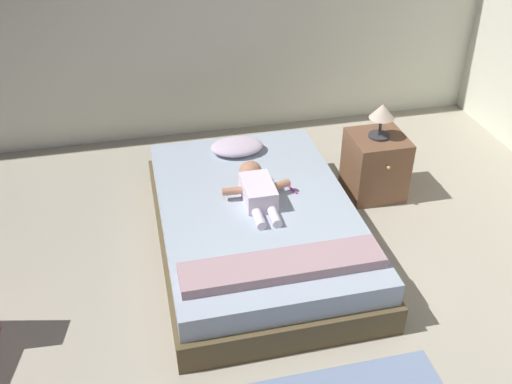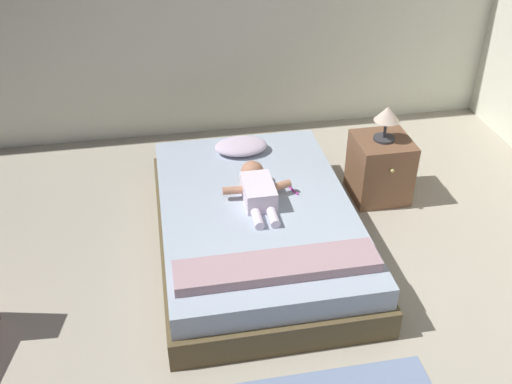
# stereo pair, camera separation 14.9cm
# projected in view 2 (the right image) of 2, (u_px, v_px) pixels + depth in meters

# --- Properties ---
(ground_plane) EXTENTS (8.00, 8.00, 0.00)m
(ground_plane) POSITION_uv_depth(u_px,v_px,m) (241.00, 368.00, 3.35)
(ground_plane) COLOR #AEA591
(bed) EXTENTS (1.38, 2.09, 0.37)m
(bed) POSITION_uv_depth(u_px,v_px,m) (256.00, 225.00, 4.18)
(bed) COLOR brown
(bed) RESTS_ON ground_plane
(pillow) EXTENTS (0.42, 0.29, 0.10)m
(pillow) POSITION_uv_depth(u_px,v_px,m) (241.00, 146.00, 4.65)
(pillow) COLOR silver
(pillow) RESTS_ON bed
(baby) EXTENTS (0.50, 0.67, 0.17)m
(baby) POSITION_uv_depth(u_px,v_px,m) (257.00, 188.00, 4.10)
(baby) COLOR white
(baby) RESTS_ON bed
(toothbrush) EXTENTS (0.06, 0.13, 0.02)m
(toothbrush) POSITION_uv_depth(u_px,v_px,m) (292.00, 189.00, 4.21)
(toothbrush) COLOR #B13A9A
(toothbrush) RESTS_ON bed
(nightstand) EXTENTS (0.44, 0.47, 0.52)m
(nightstand) POSITION_uv_depth(u_px,v_px,m) (380.00, 168.00, 4.68)
(nightstand) COLOR brown
(nightstand) RESTS_ON ground_plane
(lamp) EXTENTS (0.20, 0.20, 0.28)m
(lamp) POSITION_uv_depth(u_px,v_px,m) (387.00, 117.00, 4.43)
(lamp) COLOR #333338
(lamp) RESTS_ON nightstand
(blanket) EXTENTS (1.25, 0.26, 0.07)m
(blanket) POSITION_uv_depth(u_px,v_px,m) (277.00, 266.00, 3.47)
(blanket) COLOR #AD8B92
(blanket) RESTS_ON bed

